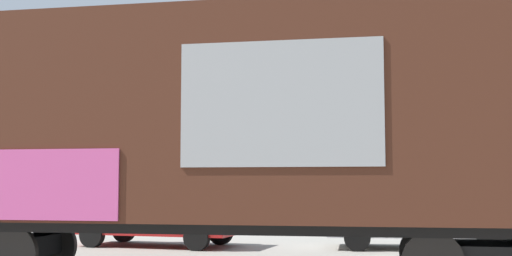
# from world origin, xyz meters

# --- Properties ---
(freight_car) EXTENTS (13.83, 3.99, 4.65)m
(freight_car) POSITION_xyz_m (-0.34, -0.00, 2.63)
(freight_car) COLOR #472316
(freight_car) RESTS_ON ground_plane
(flagpole) EXTENTS (1.05, 1.00, 9.69)m
(flagpole) POSITION_xyz_m (0.80, 10.96, 5.91)
(flagpole) COLOR silver
(flagpole) RESTS_ON ground_plane
(hillside) EXTENTS (138.65, 39.25, 15.16)m
(hillside) POSITION_xyz_m (0.04, 74.96, 5.11)
(hillside) COLOR slate
(hillside) RESTS_ON ground_plane
(parked_car_red) EXTENTS (4.52, 2.51, 1.76)m
(parked_car_red) POSITION_xyz_m (-3.06, 5.87, 0.89)
(parked_car_red) COLOR #B21E1E
(parked_car_red) RESTS_ON ground_plane
(parked_car_silver) EXTENTS (4.61, 2.08, 1.59)m
(parked_car_silver) POSITION_xyz_m (3.69, 5.97, 0.82)
(parked_car_silver) COLOR #B7BABF
(parked_car_silver) RESTS_ON ground_plane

